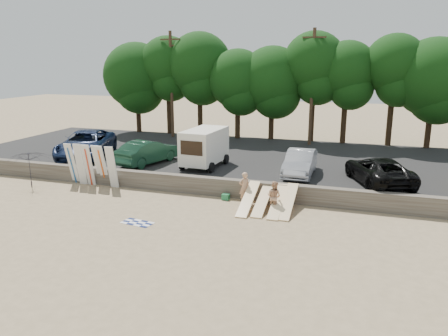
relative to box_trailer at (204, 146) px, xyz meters
The scene contains 26 objects.
ground 7.54m from the box_trailer, 62.03° to the right, with size 120.00×120.00×0.00m, color tan.
seawall 5.06m from the box_trailer, 45.06° to the right, with size 44.00×0.50×1.00m, color #6B6356.
parking_lot 5.59m from the box_trailer, 50.21° to the left, with size 44.00×14.50×0.70m, color #282828.
treeline 12.36m from the box_trailer, 73.91° to the left, with size 34.33×6.05×9.04m.
utility_poles 11.51m from the box_trailer, 60.59° to the left, with size 25.80×0.26×9.00m.
box_trailer is the anchor object (origin of this frame).
car_0 8.94m from the box_trailer, behind, with size 3.01×6.52×1.81m, color #111E3E.
car_1 3.90m from the box_trailer, behind, with size 1.65×4.73×1.56m, color #133623.
car_2 6.12m from the box_trailer, ahead, with size 1.56×4.48×1.48m, color #AFB0B5.
car_3 10.50m from the box_trailer, ahead, with size 2.44×5.30×1.47m, color black.
surfboard_upright_0 8.13m from the box_trailer, 151.13° to the right, with size 0.50×0.06×2.60m, color white.
surfboard_upright_1 7.61m from the box_trailer, 148.31° to the right, with size 0.50×0.06×2.60m, color white.
surfboard_upright_2 7.13m from the box_trailer, 145.71° to the right, with size 0.50×0.06×2.60m, color white.
surfboard_upright_3 6.54m from the box_trailer, 144.44° to the right, with size 0.50×0.06×2.60m, color white.
surfboard_upright_4 6.37m from the box_trailer, 143.03° to the right, with size 0.50×0.06×2.60m, color white.
surfboard_upright_5 5.91m from the box_trailer, 136.44° to the right, with size 0.50×0.06×2.60m, color white.
surfboard_low_0 6.80m from the box_trailer, 50.15° to the right, with size 0.56×3.00×0.07m, color #FEDBA0.
surfboard_low_1 7.12m from the box_trailer, 44.54° to the right, with size 0.56×3.00×0.07m, color #FEDBA0.
surfboard_low_2 7.73m from the box_trailer, 40.67° to the right, with size 0.56×3.00×0.07m, color #FEDBA0.
surfboard_low_3 8.06m from the box_trailer, 37.94° to the right, with size 0.56×3.00×0.07m, color #FEDBA0.
beachgoer_a 5.81m from the box_trailer, 48.06° to the right, with size 0.61×0.40×1.68m, color tan.
beachgoer_b 7.61m from the box_trailer, 42.29° to the right, with size 0.76×0.59×1.56m, color tan.
cooler 5.19m from the box_trailer, 55.99° to the right, with size 0.38×0.30×0.32m, color #217C47.
gear_bag 6.43m from the box_trailer, 40.86° to the right, with size 0.30×0.25×0.22m, color orange.
beach_towel 8.80m from the box_trailer, 90.95° to the right, with size 1.50×1.50×0.00m, color white.
beach_umbrella 10.41m from the box_trailer, 149.33° to the right, with size 2.36×2.40×2.16m, color black.
Camera 1 is at (6.18, -18.98, 7.39)m, focal length 35.00 mm.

